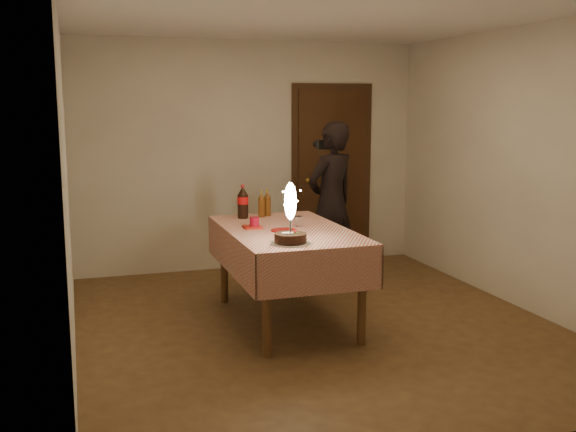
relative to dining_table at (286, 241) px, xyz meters
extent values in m
cube|color=brown|center=(0.22, -0.19, -0.72)|extent=(4.00, 4.50, 0.01)
cube|color=silver|center=(0.22, 2.06, 0.58)|extent=(4.00, 0.04, 2.60)
cube|color=silver|center=(0.22, -2.44, 0.58)|extent=(4.00, 0.04, 2.60)
cube|color=silver|center=(-1.78, -0.19, 0.58)|extent=(0.04, 4.50, 2.60)
cube|color=silver|center=(2.22, -0.19, 0.58)|extent=(0.04, 4.50, 2.60)
cube|color=silver|center=(0.22, -0.19, 1.88)|extent=(4.00, 4.50, 0.04)
cube|color=#472814|center=(1.22, 2.03, 0.30)|extent=(0.85, 0.05, 2.05)
sphere|color=#B28C33|center=(0.90, 1.98, 0.28)|extent=(0.06, 0.06, 0.06)
cube|color=brown|center=(0.00, 0.00, 0.08)|extent=(0.90, 1.60, 0.04)
cylinder|color=brown|center=(-0.39, -0.74, -0.33)|extent=(0.07, 0.07, 0.78)
cylinder|color=brown|center=(0.39, -0.74, -0.33)|extent=(0.07, 0.07, 0.78)
cylinder|color=brown|center=(-0.39, 0.74, -0.33)|extent=(0.07, 0.07, 0.78)
cylinder|color=brown|center=(0.39, 0.74, -0.33)|extent=(0.07, 0.07, 0.78)
cube|color=beige|center=(0.00, 0.00, 0.10)|extent=(1.02, 1.72, 0.01)
cube|color=beige|center=(0.00, -0.85, -0.07)|extent=(1.02, 0.01, 0.34)
cube|color=beige|center=(0.00, 0.85, -0.07)|extent=(1.02, 0.01, 0.34)
cube|color=beige|center=(-0.50, 0.00, -0.07)|extent=(0.01, 1.72, 0.34)
cube|color=beige|center=(0.50, 0.00, -0.07)|extent=(0.01, 1.72, 0.34)
cylinder|color=white|center=(-0.16, -0.59, 0.11)|extent=(0.31, 0.31, 0.01)
cylinder|color=black|center=(-0.16, -0.59, 0.15)|extent=(0.25, 0.25, 0.08)
cylinder|color=white|center=(-0.18, -0.58, 0.19)|extent=(0.07, 0.07, 0.00)
sphere|color=red|center=(-0.12, -0.60, 0.20)|extent=(0.02, 0.02, 0.02)
cube|color=#19721E|center=(-0.11, -0.61, 0.19)|extent=(0.02, 0.01, 0.00)
cube|color=#19721E|center=(-0.13, -0.62, 0.19)|extent=(0.01, 0.02, 0.00)
cylinder|color=#262628|center=(-0.16, -0.59, 0.25)|extent=(0.01, 0.01, 0.12)
ellipsoid|color=#FFF2BF|center=(-0.16, -0.59, 0.44)|extent=(0.09, 0.09, 0.29)
sphere|color=white|center=(-0.16, -0.59, 0.33)|extent=(0.04, 0.04, 0.04)
cylinder|color=#B40C0D|center=(-0.05, -0.08, 0.11)|extent=(0.22, 0.22, 0.01)
cylinder|color=#A70B23|center=(-0.26, 0.10, 0.16)|extent=(0.08, 0.08, 0.10)
cylinder|color=white|center=(0.14, 0.08, 0.15)|extent=(0.07, 0.07, 0.09)
cube|color=#AE2113|center=(-0.27, 0.12, 0.12)|extent=(0.15, 0.15, 0.02)
cylinder|color=black|center=(-0.22, 0.64, 0.22)|extent=(0.10, 0.10, 0.22)
cylinder|color=red|center=(-0.22, 0.64, 0.28)|extent=(0.10, 0.10, 0.07)
cone|color=black|center=(-0.22, 0.64, 0.37)|extent=(0.10, 0.10, 0.08)
cylinder|color=red|center=(-0.22, 0.64, 0.41)|extent=(0.03, 0.03, 0.02)
cylinder|color=#5D3210|center=(-0.04, 0.64, 0.20)|extent=(0.06, 0.06, 0.18)
cone|color=#5D3210|center=(-0.04, 0.64, 0.32)|extent=(0.06, 0.06, 0.06)
cylinder|color=olive|center=(-0.04, 0.64, 0.35)|extent=(0.02, 0.02, 0.02)
cylinder|color=#5D3210|center=(0.24, 0.57, 0.20)|extent=(0.06, 0.06, 0.18)
cone|color=#5D3210|center=(0.24, 0.57, 0.32)|extent=(0.06, 0.06, 0.06)
cylinder|color=olive|center=(0.24, 0.57, 0.35)|extent=(0.02, 0.02, 0.02)
cylinder|color=#5D3210|center=(0.03, 0.70, 0.20)|extent=(0.06, 0.06, 0.18)
cone|color=#5D3210|center=(0.03, 0.70, 0.32)|extent=(0.06, 0.06, 0.06)
cylinder|color=olive|center=(0.03, 0.70, 0.35)|extent=(0.02, 0.02, 0.02)
imported|color=black|center=(0.89, 1.21, 0.13)|extent=(0.74, 0.63, 1.71)
cube|color=black|center=(0.84, 1.33, 0.74)|extent=(0.16, 0.14, 0.10)
cylinder|color=black|center=(0.81, 1.40, 0.74)|extent=(0.10, 0.10, 0.08)
camera|label=1|loc=(-1.74, -5.43, 1.19)|focal=42.00mm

